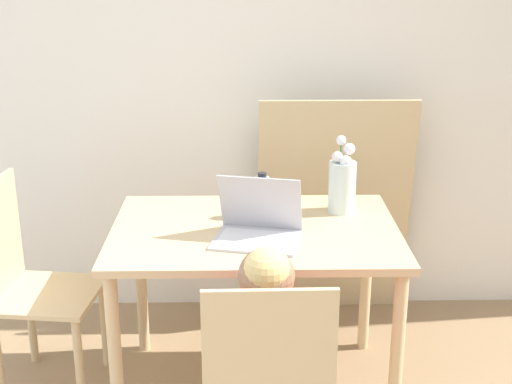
{
  "coord_description": "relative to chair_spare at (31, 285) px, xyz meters",
  "views": [
    {
      "loc": [
        0.1,
        -1.23,
        1.79
      ],
      "look_at": [
        0.14,
        1.3,
        0.93
      ],
      "focal_mm": 50.0,
      "sensor_mm": 36.0,
      "label": 1
    }
  ],
  "objects": [
    {
      "name": "wall_back",
      "position": [
        0.79,
        0.76,
        0.78
      ],
      "size": [
        6.4,
        0.05,
        2.5
      ],
      "color": "white",
      "rests_on": "ground_plane"
    },
    {
      "name": "water_bottle",
      "position": [
        0.96,
        0.06,
        0.37
      ],
      "size": [
        0.06,
        0.06,
        0.19
      ],
      "color": "silver",
      "rests_on": "dining_table"
    },
    {
      "name": "dining_table",
      "position": [
        0.93,
        -0.07,
        0.19
      ],
      "size": [
        1.14,
        0.79,
        0.75
      ],
      "color": "#D6B784",
      "rests_on": "ground_plane"
    },
    {
      "name": "cardboard_panel",
      "position": [
        1.34,
        0.62,
        0.1
      ],
      "size": [
        0.75,
        0.17,
        1.14
      ],
      "color": "tan",
      "rests_on": "ground_plane"
    },
    {
      "name": "flower_vase",
      "position": [
        1.3,
        0.11,
        0.41
      ],
      "size": [
        0.11,
        0.11,
        0.32
      ],
      "color": "silver",
      "rests_on": "dining_table"
    },
    {
      "name": "person_seated",
      "position": [
        0.95,
        -0.71,
        0.14
      ],
      "size": [
        0.31,
        0.43,
        0.96
      ],
      "rotation": [
        0.0,
        0.0,
        3.16
      ],
      "color": "red",
      "rests_on": "ground_plane"
    },
    {
      "name": "chair_spare",
      "position": [
        0.0,
        0.0,
        0.0
      ],
      "size": [
        0.44,
        0.44,
        0.92
      ],
      "rotation": [
        0.0,
        0.0,
        1.46
      ],
      "color": "#D6B784",
      "rests_on": "ground_plane"
    },
    {
      "name": "laptop",
      "position": [
        0.94,
        -0.18,
        0.34
      ],
      "size": [
        0.36,
        0.31,
        0.24
      ],
      "rotation": [
        0.0,
        0.0,
        -0.21
      ],
      "color": "#B2B2B7",
      "rests_on": "dining_table"
    }
  ]
}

